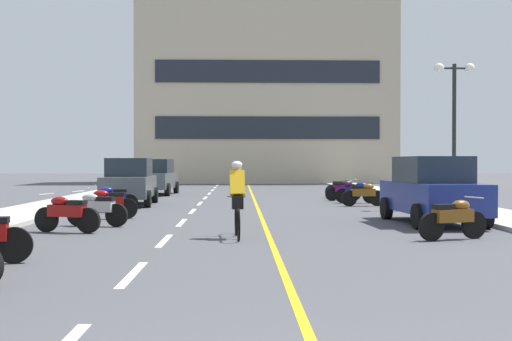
# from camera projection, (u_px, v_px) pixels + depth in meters

# --- Properties ---
(ground_plane) EXTENTS (140.00, 140.00, 0.00)m
(ground_plane) POSITION_uv_depth(u_px,v_px,m) (250.00, 205.00, 24.40)
(ground_plane) COLOR #47474C
(curb_left) EXTENTS (2.40, 72.00, 0.12)m
(curb_left) POSITION_uv_depth(u_px,v_px,m) (82.00, 199.00, 27.21)
(curb_left) COLOR #B7B2A8
(curb_left) RESTS_ON ground
(curb_right) EXTENTS (2.40, 72.00, 0.12)m
(curb_right) POSITION_uv_depth(u_px,v_px,m) (413.00, 199.00, 27.59)
(curb_right) COLOR #B7B2A8
(curb_right) RESTS_ON ground
(lane_dash_1) EXTENTS (0.14, 2.20, 0.01)m
(lane_dash_1) POSITION_uv_depth(u_px,v_px,m) (133.00, 274.00, 9.35)
(lane_dash_1) COLOR silver
(lane_dash_1) RESTS_ON ground
(lane_dash_2) EXTENTS (0.14, 2.20, 0.01)m
(lane_dash_2) POSITION_uv_depth(u_px,v_px,m) (165.00, 241.00, 13.35)
(lane_dash_2) COLOR silver
(lane_dash_2) RESTS_ON ground
(lane_dash_3) EXTENTS (0.14, 2.20, 0.01)m
(lane_dash_3) POSITION_uv_depth(u_px,v_px,m) (182.00, 222.00, 17.35)
(lane_dash_3) COLOR silver
(lane_dash_3) RESTS_ON ground
(lane_dash_4) EXTENTS (0.14, 2.20, 0.01)m
(lane_dash_4) POSITION_uv_depth(u_px,v_px,m) (192.00, 211.00, 21.35)
(lane_dash_4) COLOR silver
(lane_dash_4) RESTS_ON ground
(lane_dash_5) EXTENTS (0.14, 2.20, 0.01)m
(lane_dash_5) POSITION_uv_depth(u_px,v_px,m) (200.00, 203.00, 25.35)
(lane_dash_5) COLOR silver
(lane_dash_5) RESTS_ON ground
(lane_dash_6) EXTENTS (0.14, 2.20, 0.01)m
(lane_dash_6) POSITION_uv_depth(u_px,v_px,m) (205.00, 198.00, 29.35)
(lane_dash_6) COLOR silver
(lane_dash_6) RESTS_ON ground
(lane_dash_7) EXTENTS (0.14, 2.20, 0.01)m
(lane_dash_7) POSITION_uv_depth(u_px,v_px,m) (209.00, 194.00, 33.34)
(lane_dash_7) COLOR silver
(lane_dash_7) RESTS_ON ground
(lane_dash_8) EXTENTS (0.14, 2.20, 0.01)m
(lane_dash_8) POSITION_uv_depth(u_px,v_px,m) (212.00, 190.00, 37.34)
(lane_dash_8) COLOR silver
(lane_dash_8) RESTS_ON ground
(lane_dash_9) EXTENTS (0.14, 2.20, 0.01)m
(lane_dash_9) POSITION_uv_depth(u_px,v_px,m) (215.00, 188.00, 41.34)
(lane_dash_9) COLOR silver
(lane_dash_9) RESTS_ON ground
(lane_dash_10) EXTENTS (0.14, 2.20, 0.01)m
(lane_dash_10) POSITION_uv_depth(u_px,v_px,m) (217.00, 185.00, 45.34)
(lane_dash_10) COLOR silver
(lane_dash_10) RESTS_ON ground
(lane_dash_11) EXTENTS (0.14, 2.20, 0.01)m
(lane_dash_11) POSITION_uv_depth(u_px,v_px,m) (219.00, 183.00, 49.34)
(lane_dash_11) COLOR silver
(lane_dash_11) RESTS_ON ground
(centre_line_yellow) EXTENTS (0.12, 66.00, 0.01)m
(centre_line_yellow) POSITION_uv_depth(u_px,v_px,m) (254.00, 200.00, 27.41)
(centre_line_yellow) COLOR gold
(centre_line_yellow) RESTS_ON ground
(office_building) EXTENTS (20.51, 7.15, 14.38)m
(office_building) POSITION_uv_depth(u_px,v_px,m) (266.00, 95.00, 51.86)
(office_building) COLOR #BCAD93
(office_building) RESTS_ON ground
(street_lamp_mid) EXTENTS (1.46, 0.36, 5.08)m
(street_lamp_mid) POSITION_uv_depth(u_px,v_px,m) (454.00, 101.00, 22.47)
(street_lamp_mid) COLOR black
(street_lamp_mid) RESTS_ON curb_right
(parked_car_near) EXTENTS (2.10, 4.28, 1.82)m
(parked_car_near) POSITION_uv_depth(u_px,v_px,m) (432.00, 190.00, 17.06)
(parked_car_near) COLOR black
(parked_car_near) RESTS_ON ground
(parked_car_mid) EXTENTS (2.05, 4.26, 1.82)m
(parked_car_mid) POSITION_uv_depth(u_px,v_px,m) (129.00, 182.00, 24.44)
(parked_car_mid) COLOR black
(parked_car_mid) RESTS_ON ground
(parked_car_far) EXTENTS (2.09, 4.28, 1.82)m
(parked_car_far) POSITION_uv_depth(u_px,v_px,m) (156.00, 177.00, 32.35)
(parked_car_far) COLOR black
(parked_car_far) RESTS_ON ground
(motorcycle_3) EXTENTS (1.64, 0.79, 0.92)m
(motorcycle_3) POSITION_uv_depth(u_px,v_px,m) (453.00, 218.00, 13.49)
(motorcycle_3) COLOR black
(motorcycle_3) RESTS_ON ground
(motorcycle_4) EXTENTS (1.66, 0.73, 0.92)m
(motorcycle_4) POSITION_uv_depth(u_px,v_px,m) (67.00, 213.00, 14.87)
(motorcycle_4) COLOR black
(motorcycle_4) RESTS_ON ground
(motorcycle_5) EXTENTS (1.67, 0.70, 0.92)m
(motorcycle_5) POSITION_uv_depth(u_px,v_px,m) (97.00, 208.00, 16.33)
(motorcycle_5) COLOR black
(motorcycle_5) RESTS_ON ground
(motorcycle_6) EXTENTS (1.70, 0.60, 0.92)m
(motorcycle_6) POSITION_uv_depth(u_px,v_px,m) (108.00, 203.00, 18.41)
(motorcycle_6) COLOR black
(motorcycle_6) RESTS_ON ground
(motorcycle_7) EXTENTS (1.69, 0.63, 0.92)m
(motorcycle_7) POSITION_uv_depth(u_px,v_px,m) (112.00, 198.00, 20.86)
(motorcycle_7) COLOR black
(motorcycle_7) RESTS_ON ground
(motorcycle_8) EXTENTS (1.70, 0.60, 0.92)m
(motorcycle_8) POSITION_uv_depth(u_px,v_px,m) (363.00, 194.00, 23.84)
(motorcycle_8) COLOR black
(motorcycle_8) RESTS_ON ground
(motorcycle_9) EXTENTS (1.70, 0.60, 0.92)m
(motorcycle_9) POSITION_uv_depth(u_px,v_px,m) (357.00, 192.00, 25.57)
(motorcycle_9) COLOR black
(motorcycle_9) RESTS_ON ground
(motorcycle_10) EXTENTS (1.65, 0.75, 0.92)m
(motorcycle_10) POSITION_uv_depth(u_px,v_px,m) (344.00, 190.00, 27.33)
(motorcycle_10) COLOR black
(motorcycle_10) RESTS_ON ground
(motorcycle_11) EXTENTS (1.68, 0.65, 0.92)m
(motorcycle_11) POSITION_uv_depth(u_px,v_px,m) (344.00, 188.00, 29.35)
(motorcycle_11) COLOR black
(motorcycle_11) RESTS_ON ground
(cyclist_rider) EXTENTS (0.42, 1.77, 1.71)m
(cyclist_rider) POSITION_uv_depth(u_px,v_px,m) (237.00, 198.00, 13.83)
(cyclist_rider) COLOR black
(cyclist_rider) RESTS_ON ground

